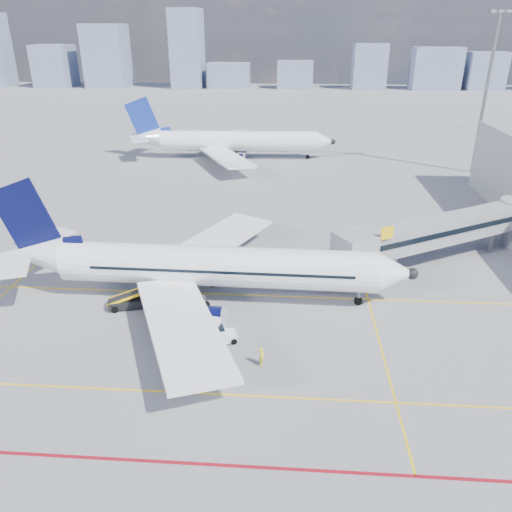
{
  "coord_description": "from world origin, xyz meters",
  "views": [
    {
      "loc": [
        6.6,
        -32.69,
        22.55
      ],
      "look_at": [
        3.67,
        8.1,
        4.0
      ],
      "focal_mm": 35.0,
      "sensor_mm": 36.0,
      "label": 1
    }
  ],
  "objects": [
    {
      "name": "distant_skyline",
      "position": [
        -25.27,
        190.0,
        10.75
      ],
      "size": [
        245.62,
        15.68,
        30.75
      ],
      "color": "slate",
      "rests_on": "ground"
    },
    {
      "name": "ground",
      "position": [
        0.0,
        0.0,
        0.0
      ],
      "size": [
        420.0,
        420.0,
        0.0
      ],
      "primitive_type": "plane",
      "color": "gray",
      "rests_on": "ground"
    },
    {
      "name": "floodlight_mast_ne",
      "position": [
        38.0,
        55.0,
        13.59
      ],
      "size": [
        3.2,
        0.61,
        25.45
      ],
      "color": "slate",
      "rests_on": "ground"
    },
    {
      "name": "baggage_tug",
      "position": [
        1.55,
        0.17,
        0.66
      ],
      "size": [
        2.26,
        1.81,
        1.39
      ],
      "rotation": [
        0.0,
        0.0,
        0.35
      ],
      "color": "white",
      "rests_on": "ground"
    },
    {
      "name": "apron_markings",
      "position": [
        -0.58,
        -3.91,
        0.01
      ],
      "size": [
        90.0,
        35.12,
        0.01
      ],
      "color": "yellow",
      "rests_on": "ground"
    },
    {
      "name": "second_aircraft",
      "position": [
        -5.31,
        62.2,
        3.22
      ],
      "size": [
        39.69,
        34.58,
        11.57
      ],
      "rotation": [
        0.0,
        0.0,
        0.04
      ],
      "color": "white",
      "rests_on": "ground"
    },
    {
      "name": "main_aircraft",
      "position": [
        -1.32,
        7.21,
        3.22
      ],
      "size": [
        37.81,
        32.95,
        11.04
      ],
      "rotation": [
        0.0,
        0.0,
        -0.02
      ],
      "color": "white",
      "rests_on": "ground"
    },
    {
      "name": "cargo_dolly",
      "position": [
        -0.32,
        0.41,
        1.05
      ],
      "size": [
        3.73,
        2.23,
        1.92
      ],
      "rotation": [
        0.0,
        0.0,
        -0.21
      ],
      "color": "black",
      "rests_on": "ground"
    },
    {
      "name": "jet_bridge",
      "position": [
        23.51,
        16.91,
        3.74
      ],
      "size": [
        23.55,
        15.78,
        6.3
      ],
      "color": "#999CA1",
      "rests_on": "ground"
    },
    {
      "name": "ramp_worker",
      "position": [
        4.85,
        -2.56,
        0.76
      ],
      "size": [
        0.46,
        0.61,
        1.52
      ],
      "primitive_type": "imported",
      "rotation": [
        0.0,
        0.0,
        1.37
      ],
      "color": "yellow",
      "rests_on": "ground"
    },
    {
      "name": "belt_loader",
      "position": [
        -6.91,
        5.21,
        0.65
      ],
      "size": [
        6.22,
        3.0,
        2.5
      ],
      "rotation": [
        0.0,
        0.0,
        0.28
      ],
      "color": "black",
      "rests_on": "ground"
    }
  ]
}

